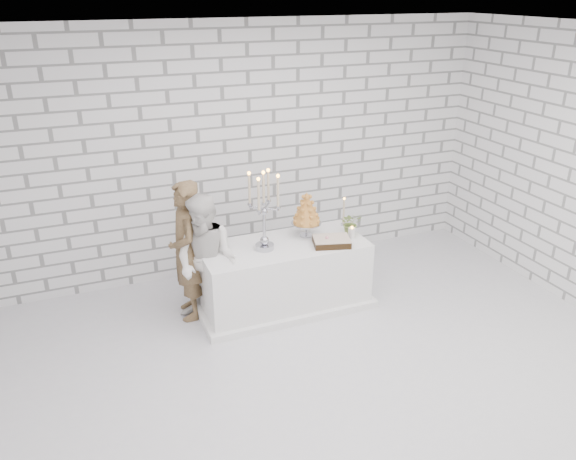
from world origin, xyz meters
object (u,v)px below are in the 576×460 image
Objects in this scene: groom at (186,251)px; bride at (207,261)px; candelabra at (264,211)px; croquembouche at (306,214)px; cake_table at (283,275)px.

bride is at bearing 41.03° from groom.
bride is 1.64× the size of candelabra.
bride is 2.74× the size of croquembouche.
groom is at bearing 176.22° from croquembouche.
croquembouche is at bearing 19.79° from cake_table.
groom is at bearing 170.61° from bride.
groom is at bearing 168.63° from cake_table.
cake_table is at bearing 82.03° from groom.
bride is 0.79m from candelabra.
cake_table is 1.27× the size of bride.
croquembouche reaches higher than cake_table.
groom is 0.92m from candelabra.
bride is at bearing -174.14° from croquembouche.
croquembouche is (0.32, 0.12, 0.63)m from cake_table.
bride is at bearing -179.67° from cake_table.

